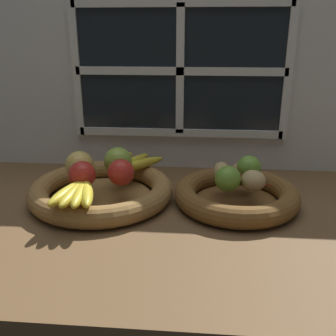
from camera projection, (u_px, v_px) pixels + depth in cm
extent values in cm
cube|color=brown|center=(173.00, 209.00, 99.60)|extent=(140.00, 90.00, 3.00)
cube|color=silver|center=(180.00, 82.00, 118.06)|extent=(140.00, 3.00, 55.00)
cube|color=black|center=(180.00, 71.00, 115.10)|extent=(64.00, 0.80, 38.00)
cube|color=white|center=(180.00, 71.00, 114.54)|extent=(2.40, 1.20, 38.00)
cube|color=white|center=(180.00, 71.00, 114.54)|extent=(64.00, 1.20, 2.40)
cube|color=white|center=(76.00, 70.00, 117.05)|extent=(2.40, 1.20, 40.40)
cube|color=white|center=(289.00, 72.00, 112.03)|extent=(2.40, 1.20, 40.40)
cube|color=white|center=(181.00, 2.00, 108.18)|extent=(64.00, 1.20, 2.40)
cube|color=white|center=(179.00, 133.00, 120.90)|extent=(64.00, 1.20, 2.40)
cylinder|color=olive|center=(102.00, 198.00, 101.24)|extent=(26.40, 26.40, 1.00)
torus|color=olive|center=(102.00, 190.00, 100.50)|extent=(37.62, 37.62, 5.43)
cylinder|color=brown|center=(236.00, 202.00, 98.48)|extent=(21.71, 21.71, 1.00)
torus|color=brown|center=(236.00, 195.00, 97.73)|extent=(31.91, 31.91, 5.43)
sphere|color=#8CAD3D|center=(118.00, 161.00, 102.57)|extent=(7.61, 7.61, 7.61)
sphere|color=red|center=(121.00, 172.00, 95.61)|extent=(6.76, 6.76, 6.76)
sphere|color=red|center=(82.00, 174.00, 94.23)|extent=(6.76, 6.76, 6.76)
sphere|color=#DBB756|center=(79.00, 165.00, 99.97)|extent=(7.38, 7.38, 7.38)
ellipsoid|color=yellow|center=(69.00, 193.00, 88.10)|extent=(7.15, 15.34, 3.11)
ellipsoid|color=yellow|center=(74.00, 193.00, 87.74)|extent=(4.45, 15.28, 3.11)
ellipsoid|color=yellow|center=(80.00, 194.00, 87.63)|extent=(4.59, 15.30, 3.11)
ellipsoid|color=yellow|center=(86.00, 193.00, 87.78)|extent=(7.27, 15.32, 3.11)
sphere|color=brown|center=(86.00, 181.00, 94.73)|extent=(2.80, 2.80, 2.80)
ellipsoid|color=gold|center=(140.00, 164.00, 107.89)|extent=(13.31, 13.90, 2.69)
ellipsoid|color=gold|center=(133.00, 162.00, 109.54)|extent=(9.08, 16.25, 2.69)
ellipsoid|color=gold|center=(124.00, 161.00, 110.38)|extent=(3.78, 16.70, 2.69)
sphere|color=brown|center=(116.00, 171.00, 102.67)|extent=(2.42, 2.42, 2.42)
ellipsoid|color=tan|center=(222.00, 171.00, 99.16)|extent=(4.78, 7.44, 4.79)
ellipsoid|color=#A38451|center=(244.00, 171.00, 100.42)|extent=(9.30, 9.78, 4.09)
ellipsoid|color=tan|center=(253.00, 181.00, 92.46)|extent=(8.41, 8.42, 5.16)
sphere|color=#6B9E33|center=(228.00, 179.00, 92.07)|extent=(6.30, 6.30, 6.30)
sphere|color=#6B9E33|center=(249.00, 168.00, 99.41)|extent=(6.41, 6.41, 6.41)
cone|color=red|center=(246.00, 181.00, 96.70)|extent=(13.86, 7.88, 1.94)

